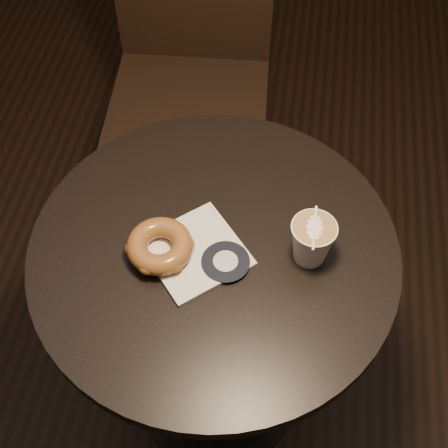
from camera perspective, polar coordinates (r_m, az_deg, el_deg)
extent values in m
plane|color=black|center=(1.84, -0.62, -15.06)|extent=(4.50, 4.50, 0.00)
cylinder|color=black|center=(1.18, -0.93, -2.49)|extent=(0.70, 0.70, 0.03)
cylinder|color=black|center=(1.50, -0.74, -10.11)|extent=(0.07, 0.07, 0.70)
cylinder|color=black|center=(1.83, -0.62, -14.95)|extent=(0.44, 0.44, 0.02)
cube|color=black|center=(1.80, -3.21, 10.92)|extent=(0.46, 0.46, 0.04)
cylinder|color=black|center=(1.89, -9.11, 1.84)|extent=(0.04, 0.04, 0.49)
cylinder|color=black|center=(1.85, 2.18, 1.11)|extent=(0.04, 0.04, 0.49)
cylinder|color=black|center=(2.13, -7.35, 9.77)|extent=(0.04, 0.04, 0.49)
cylinder|color=black|center=(2.09, 2.80, 9.25)|extent=(0.04, 0.04, 0.49)
cube|color=silver|center=(1.16, -2.63, -2.57)|extent=(0.23, 0.23, 0.01)
torus|color=brown|center=(1.14, -5.89, -2.01)|extent=(0.12, 0.12, 0.04)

